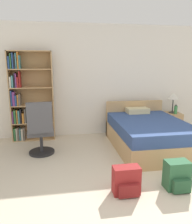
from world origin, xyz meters
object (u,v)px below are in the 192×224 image
bed (148,133)px  backpack_green (177,176)px  table_lamp (173,97)px  office_chair (41,131)px  water_bottle (176,110)px  nightstand (171,123)px  bookshelf (26,98)px  backpack_red (126,181)px

bed → backpack_green: (-0.20, -1.55, -0.11)m
table_lamp → backpack_green: bearing=-116.4°
bed → office_chair: bearing=-178.3°
water_bottle → backpack_green: (-1.20, -2.27, -0.43)m
nightstand → table_lamp: table_lamp is taller
bookshelf → nightstand: (3.46, -0.06, -0.71)m
bed → backpack_green: 1.56m
table_lamp → backpack_green: table_lamp is taller
bookshelf → backpack_red: (1.57, -2.43, -0.78)m
bed → backpack_green: size_ratio=4.73×
bed → backpack_green: bearing=-97.4°
office_chair → water_bottle: bearing=14.0°
table_lamp → backpack_red: (-1.91, -2.38, -0.73)m
bed → nightstand: bed is taller
nightstand → backpack_red: (-1.89, -2.37, -0.08)m
backpack_green → nightstand: bearing=63.9°
table_lamp → backpack_red: size_ratio=1.31×
bookshelf → backpack_green: (2.30, -2.44, -0.77)m
bed → office_chair: size_ratio=1.82×
nightstand → backpack_red: bearing=-128.6°
bookshelf → bed: 2.73m
table_lamp → backpack_red: 3.14m
water_bottle → backpack_green: bearing=-117.9°
office_chair → nightstand: bearing=16.0°
bed → water_bottle: 1.27m
bed → nightstand: size_ratio=3.73×
table_lamp → backpack_green: size_ratio=1.22×
water_bottle → backpack_red: size_ratio=0.59×
bookshelf → table_lamp: size_ratio=4.00×
bed → water_bottle: size_ratio=8.62×
office_chair → backpack_green: bearing=-37.4°
table_lamp → water_bottle: (0.02, -0.12, -0.29)m
bookshelf → backpack_red: size_ratio=5.22×
bed → backpack_red: size_ratio=5.05×
office_chair → table_lamp: 3.28m
nightstand → water_bottle: 0.38m
office_chair → backpack_green: 2.46m
backpack_red → nightstand: bearing=51.4°
bookshelf → backpack_green: 3.43m
bookshelf → office_chair: 1.12m
bookshelf → backpack_green: size_ratio=4.89×
table_lamp → backpack_red: bearing=-128.7°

